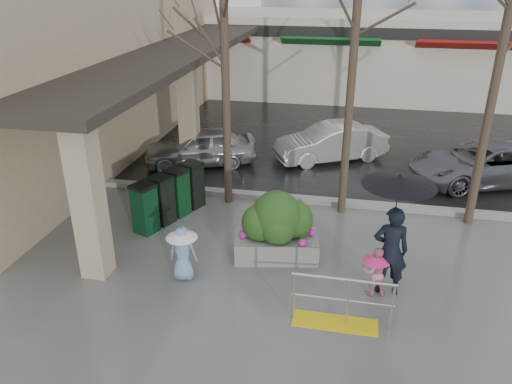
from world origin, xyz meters
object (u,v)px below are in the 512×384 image
(woman, at_px, (394,226))
(car_b, at_px, (331,142))
(tree_west, at_px, (224,14))
(car_a, at_px, (200,147))
(car_c, at_px, (484,163))
(news_boxes, at_px, (170,196))
(tree_midwest, at_px, (357,10))
(planter, at_px, (277,226))
(child_blue, at_px, (183,249))
(child_pink, at_px, (375,269))
(tree_mideast, at_px, (506,30))
(handrail, at_px, (339,307))

(woman, relative_size, car_b, 0.69)
(tree_west, relative_size, car_a, 1.84)
(car_c, bearing_deg, news_boxes, -83.74)
(tree_west, relative_size, car_b, 1.78)
(tree_west, distance_m, tree_midwest, 3.20)
(woman, distance_m, planter, 2.71)
(car_a, bearing_deg, child_blue, -6.75)
(planter, relative_size, car_a, 0.55)
(tree_west, relative_size, planter, 3.34)
(child_pink, bearing_deg, news_boxes, -35.73)
(tree_mideast, height_order, woman, tree_mideast)
(planter, bearing_deg, handrail, -54.44)
(handrail, xyz_separation_m, child_pink, (0.65, 1.11, 0.22))
(child_pink, xyz_separation_m, car_c, (3.37, 6.60, 0.03))
(car_a, distance_m, car_c, 9.04)
(car_b, xyz_separation_m, car_c, (4.76, -1.08, 0.00))
(handrail, relative_size, car_b, 0.50)
(woman, xyz_separation_m, car_b, (-1.65, 7.55, -0.90))
(child_blue, bearing_deg, car_c, -141.85)
(handrail, bearing_deg, car_a, 123.95)
(tree_midwest, distance_m, planter, 5.36)
(woman, xyz_separation_m, car_c, (3.11, 6.47, -0.90))
(tree_west, bearing_deg, car_c, 21.51)
(car_a, bearing_deg, woman, 22.61)
(woman, relative_size, car_a, 0.71)
(planter, height_order, news_boxes, planter)
(tree_midwest, relative_size, woman, 2.66)
(handrail, distance_m, car_b, 8.82)
(handrail, relative_size, tree_west, 0.28)
(tree_mideast, distance_m, child_pink, 6.16)
(car_c, bearing_deg, tree_mideast, -36.62)
(car_c, bearing_deg, car_b, -122.48)
(tree_midwest, xyz_separation_m, car_a, (-4.86, 2.66, -4.60))
(tree_west, height_order, planter, tree_west)
(child_pink, distance_m, news_boxes, 5.78)
(tree_midwest, xyz_separation_m, tree_mideast, (3.30, -0.00, -0.37))
(tree_mideast, bearing_deg, tree_midwest, 180.00)
(tree_mideast, bearing_deg, handrail, -123.19)
(news_boxes, bearing_deg, car_c, 48.84)
(tree_west, xyz_separation_m, car_a, (-1.66, 2.66, -4.45))
(woman, bearing_deg, planter, -24.43)
(woman, bearing_deg, car_b, -81.77)
(car_b, height_order, car_c, same)
(car_a, bearing_deg, child_pink, 20.76)
(planter, xyz_separation_m, car_a, (-3.49, 5.31, -0.16))
(child_pink, height_order, car_a, car_a)
(planter, relative_size, news_boxes, 0.87)
(handrail, distance_m, child_blue, 3.48)
(tree_midwest, bearing_deg, handrail, -88.09)
(handrail, bearing_deg, child_pink, 59.78)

